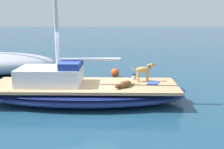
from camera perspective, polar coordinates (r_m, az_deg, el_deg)
The scene contains 8 objects.
ground_plane at distance 9.48m, azimuth -6.08°, elevation -5.97°, with size 120.00×120.00×0.00m, color navy.
sailboat_main at distance 9.38m, azimuth -6.13°, elevation -4.03°, with size 2.73×7.31×0.66m.
cabin_house at distance 9.42m, azimuth -12.99°, elevation -0.01°, with size 1.47×2.26×0.84m.
dog_brown at distance 8.82m, azimuth 2.71°, elevation -2.17°, with size 0.71×0.76×0.22m.
dog_tan at distance 9.60m, azimuth 7.09°, elevation 0.95°, with size 0.28×0.94×0.70m.
deck_winch at distance 9.91m, azimuth 4.83°, elevation -0.54°, with size 0.16×0.16×0.21m.
deck_towel at distance 9.45m, azimuth 9.05°, elevation -1.85°, with size 0.56×0.36×0.03m, color blue.
mooring_buoy at distance 13.05m, azimuth 0.68°, elevation 0.41°, with size 0.44×0.44×0.44m, color #E55119.
Camera 1 is at (-8.92, -0.90, 3.08)m, focal length 41.46 mm.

